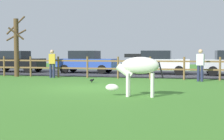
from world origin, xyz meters
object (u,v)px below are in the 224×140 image
at_px(zebra, 138,69).
at_px(visitor_left_of_tree, 200,64).
at_px(parked_car_white, 158,62).
at_px(parked_car_blue, 86,62).
at_px(bare_tree, 16,46).
at_px(crow_on_grass, 92,80).
at_px(visitor_right_of_tree, 52,62).
at_px(parked_car_black, 16,61).

bearing_deg(zebra, visitor_left_of_tree, 71.23).
bearing_deg(visitor_left_of_tree, parked_car_white, 120.23).
distance_m(zebra, parked_car_blue, 12.10).
distance_m(bare_tree, crow_on_grass, 6.70).
relative_size(zebra, visitor_left_of_tree, 1.18).
bearing_deg(bare_tree, crow_on_grass, -26.06).
height_order(zebra, visitor_right_of_tree, visitor_right_of_tree).
distance_m(zebra, visitor_left_of_tree, 6.64).
xyz_separation_m(zebra, visitor_left_of_tree, (2.14, 6.29, -0.02)).
xyz_separation_m(parked_car_blue, parked_car_black, (-5.41, -0.29, 0.00)).
relative_size(bare_tree, visitor_right_of_tree, 2.32).
height_order(parked_car_black, parked_car_white, same).
xyz_separation_m(parked_car_white, visitor_right_of_tree, (-5.74, -4.09, 0.06)).
bearing_deg(parked_car_black, crow_on_grass, -38.24).
bearing_deg(crow_on_grass, parked_car_black, 141.76).
height_order(bare_tree, visitor_right_of_tree, bare_tree).
relative_size(visitor_left_of_tree, visitor_right_of_tree, 1.00).
distance_m(parked_car_white, visitor_left_of_tree, 5.18).
bearing_deg(visitor_right_of_tree, bare_tree, 171.96).
xyz_separation_m(parked_car_black, visitor_right_of_tree, (4.72, -3.80, 0.06)).
bearing_deg(crow_on_grass, parked_car_white, 69.24).
xyz_separation_m(crow_on_grass, parked_car_blue, (-2.57, 6.57, 0.72)).
relative_size(bare_tree, parked_car_black, 0.93).
bearing_deg(crow_on_grass, visitor_right_of_tree, 142.69).
distance_m(parked_car_blue, visitor_left_of_tree, 8.87).
relative_size(bare_tree, parked_car_white, 0.94).
bearing_deg(parked_car_blue, parked_car_white, 0.00).
xyz_separation_m(parked_car_black, parked_car_white, (10.46, 0.29, 0.00)).
bearing_deg(visitor_left_of_tree, zebra, -108.77).
distance_m(parked_car_blue, parked_car_black, 5.41).
distance_m(crow_on_grass, visitor_right_of_tree, 4.16).
bearing_deg(visitor_left_of_tree, visitor_right_of_tree, 177.39).
xyz_separation_m(parked_car_white, visitor_left_of_tree, (2.61, -4.47, 0.06)).
relative_size(zebra, visitor_right_of_tree, 1.18).
distance_m(crow_on_grass, parked_car_blue, 7.09).
height_order(parked_car_blue, parked_car_white, same).
bearing_deg(visitor_right_of_tree, parked_car_blue, 80.49).
relative_size(bare_tree, crow_on_grass, 17.71).
relative_size(parked_car_white, visitor_left_of_tree, 2.46).
relative_size(crow_on_grass, visitor_left_of_tree, 0.13).
distance_m(parked_car_blue, visitor_right_of_tree, 4.15).
height_order(parked_car_blue, visitor_right_of_tree, visitor_right_of_tree).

